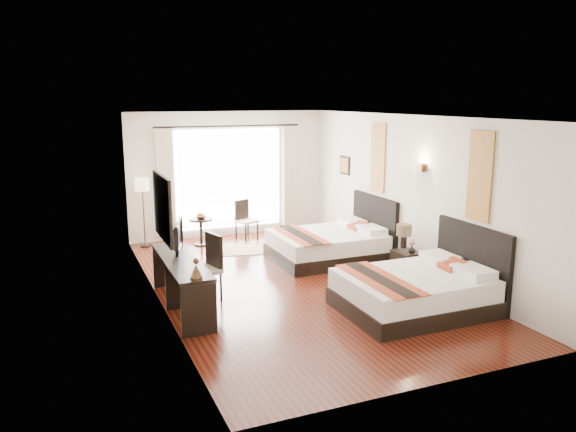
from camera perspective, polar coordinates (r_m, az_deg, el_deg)
name	(u,v)px	position (r m, az deg, el deg)	size (l,w,h in m)	color
floor	(294,284)	(9.59, 0.61, -6.90)	(4.50, 7.50, 0.01)	#3E0D0B
ceiling	(294,117)	(9.08, 0.65, 10.03)	(4.50, 7.50, 0.02)	white
wall_headboard	(409,194)	(10.32, 12.18, 2.23)	(0.01, 7.50, 2.80)	silver
wall_desk	(156,213)	(8.62, -13.22, 0.29)	(0.01, 7.50, 2.80)	silver
wall_window	(229,174)	(12.72, -6.05, 4.23)	(4.50, 0.01, 2.80)	silver
wall_entry	(435,263)	(6.07, 14.75, -4.66)	(4.50, 0.01, 2.80)	silver
window_glass	(229,179)	(12.72, -6.02, 3.78)	(2.40, 0.02, 2.20)	white
sheer_curtain	(230,179)	(12.66, -5.94, 3.74)	(2.30, 0.02, 2.10)	white
drape_left	(165,184)	(12.30, -12.38, 3.19)	(0.35, 0.14, 2.35)	#B7B08E
drape_right	(290,177)	(13.11, 0.20, 4.00)	(0.35, 0.14, 2.35)	#B7B08E
art_panel_near	(480,176)	(8.82, 18.91, 3.86)	(0.03, 0.50, 1.35)	maroon
art_panel_far	(378,157)	(11.11, 9.12, 5.89)	(0.03, 0.50, 1.35)	maroon
wall_sconce	(421,168)	(9.88, 13.40, 4.80)	(0.10, 0.14, 0.14)	#4C301B
mirror_frame	(162,208)	(8.22, -12.65, 0.83)	(0.04, 1.25, 0.95)	black
mirror_glass	(164,208)	(8.22, -12.48, 0.84)	(0.01, 1.12, 0.82)	white
bed_near	(419,289)	(8.58, 13.14, -7.28)	(2.14, 1.67, 1.21)	black
bed_far	(332,244)	(10.93, 4.44, -2.84)	(2.12, 1.65, 1.19)	black
nightstand	(406,264)	(10.10, 11.92, -4.80)	(0.38, 0.47, 0.46)	black
table_lamp	(404,232)	(10.03, 11.71, -1.59)	(0.27, 0.27, 0.42)	black
vase	(412,247)	(9.94, 12.46, -3.07)	(0.12, 0.12, 0.13)	black
console_desk	(182,284)	(8.56, -10.77, -6.78)	(0.50, 2.20, 0.76)	black
television	(174,236)	(8.91, -11.53, -1.99)	(0.80, 0.10, 0.46)	black
bronze_figurine	(196,270)	(7.47, -9.31, -5.44)	(0.17, 0.17, 0.25)	#4C301B
desk_chair	(204,280)	(8.85, -8.52, -6.49)	(0.59, 0.59, 1.04)	#BEAB92
floor_lamp	(142,189)	(12.03, -14.58, 2.64)	(0.29, 0.29, 1.46)	black
side_table	(201,232)	(12.10, -8.81, -1.59)	(0.50, 0.50, 0.58)	black
fruit_bowl	(201,217)	(12.02, -8.84, -0.13)	(0.24, 0.24, 0.06)	#452718
window_chair	(246,227)	(12.53, -4.26, -1.14)	(0.51, 0.51, 0.86)	#BEAB92
jute_rug	(241,250)	(11.66, -4.78, -3.45)	(1.25, 0.85, 0.01)	tan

